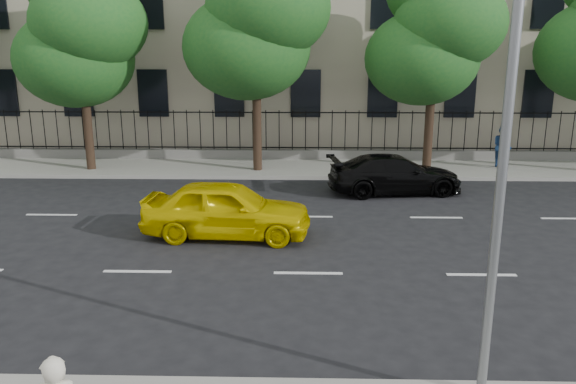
% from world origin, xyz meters
% --- Properties ---
extents(ground, '(120.00, 120.00, 0.00)m').
position_xyz_m(ground, '(0.00, 0.00, 0.00)').
color(ground, black).
rests_on(ground, ground).
extents(far_sidewalk, '(60.00, 4.00, 0.15)m').
position_xyz_m(far_sidewalk, '(0.00, 14.00, 0.07)').
color(far_sidewalk, gray).
rests_on(far_sidewalk, ground).
extents(lane_markings, '(49.60, 4.62, 0.01)m').
position_xyz_m(lane_markings, '(0.00, 4.75, 0.01)').
color(lane_markings, silver).
rests_on(lane_markings, ground).
extents(iron_fence, '(30.00, 0.50, 2.20)m').
position_xyz_m(iron_fence, '(0.00, 15.70, 0.65)').
color(iron_fence, slate).
rests_on(iron_fence, far_sidewalk).
extents(street_light, '(0.25, 3.32, 8.05)m').
position_xyz_m(street_light, '(2.50, -1.77, 5.15)').
color(street_light, slate).
rests_on(street_light, near_sidewalk).
extents(tree_b, '(5.53, 5.12, 8.97)m').
position_xyz_m(tree_b, '(-8.96, 13.36, 5.84)').
color(tree_b, '#382619').
rests_on(tree_b, far_sidewalk).
extents(tree_c, '(5.89, 5.50, 9.80)m').
position_xyz_m(tree_c, '(-1.96, 13.36, 6.41)').
color(tree_c, '#382619').
rests_on(tree_c, far_sidewalk).
extents(tree_d, '(5.34, 4.94, 8.84)m').
position_xyz_m(tree_d, '(5.04, 13.36, 5.84)').
color(tree_d, '#382619').
rests_on(tree_d, far_sidewalk).
extents(yellow_taxi, '(4.71, 2.14, 1.57)m').
position_xyz_m(yellow_taxi, '(-2.22, 5.10, 0.78)').
color(yellow_taxi, '#D8BE00').
rests_on(yellow_taxi, ground).
extents(black_sedan, '(4.97, 2.54, 1.38)m').
position_xyz_m(black_sedan, '(3.17, 10.04, 0.69)').
color(black_sedan, black).
rests_on(black_sedan, ground).
extents(pedestrian_far, '(0.80, 0.97, 1.79)m').
position_xyz_m(pedestrian_far, '(8.31, 13.98, 1.05)').
color(pedestrian_far, navy).
rests_on(pedestrian_far, far_sidewalk).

